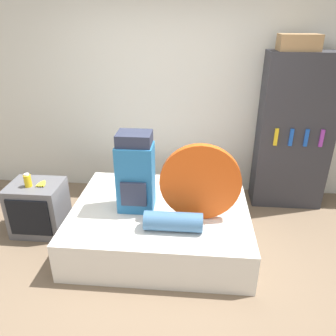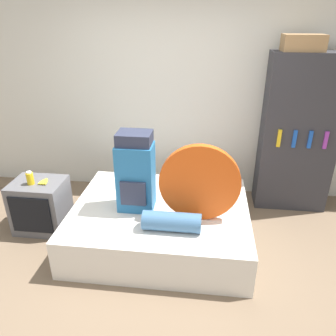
{
  "view_description": "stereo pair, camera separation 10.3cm",
  "coord_description": "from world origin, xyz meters",
  "px_view_note": "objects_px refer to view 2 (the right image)",
  "views": [
    {
      "loc": [
        0.33,
        -2.31,
        2.25
      ],
      "look_at": [
        0.07,
        0.61,
        0.87
      ],
      "focal_mm": 35.0,
      "sensor_mm": 36.0,
      "label": 1
    },
    {
      "loc": [
        0.43,
        -2.3,
        2.25
      ],
      "look_at": [
        0.07,
        0.61,
        0.87
      ],
      "focal_mm": 35.0,
      "sensor_mm": 36.0,
      "label": 2
    }
  ],
  "objects_px": {
    "sleeping_roll": "(172,222)",
    "television": "(41,205)",
    "canister": "(30,178)",
    "backpack": "(136,173)",
    "bookshelf": "(298,135)",
    "cardboard_box": "(303,43)",
    "tent_bag": "(200,183)"
  },
  "relations": [
    {
      "from": "television",
      "to": "cardboard_box",
      "type": "height_order",
      "value": "cardboard_box"
    },
    {
      "from": "tent_bag",
      "to": "canister",
      "type": "bearing_deg",
      "value": 174.59
    },
    {
      "from": "sleeping_roll",
      "to": "bookshelf",
      "type": "height_order",
      "value": "bookshelf"
    },
    {
      "from": "backpack",
      "to": "television",
      "type": "distance_m",
      "value": 1.25
    },
    {
      "from": "sleeping_roll",
      "to": "cardboard_box",
      "type": "bearing_deg",
      "value": 46.86
    },
    {
      "from": "sleeping_roll",
      "to": "television",
      "type": "distance_m",
      "value": 1.61
    },
    {
      "from": "sleeping_roll",
      "to": "canister",
      "type": "relative_size",
      "value": 3.67
    },
    {
      "from": "sleeping_roll",
      "to": "tent_bag",
      "type": "bearing_deg",
      "value": 44.45
    },
    {
      "from": "canister",
      "to": "tent_bag",
      "type": "bearing_deg",
      "value": -5.41
    },
    {
      "from": "cardboard_box",
      "to": "bookshelf",
      "type": "bearing_deg",
      "value": 5.47
    },
    {
      "from": "television",
      "to": "bookshelf",
      "type": "xyz_separation_m",
      "value": [
        2.9,
        0.89,
        0.65
      ]
    },
    {
      "from": "backpack",
      "to": "tent_bag",
      "type": "xyz_separation_m",
      "value": [
        0.64,
        -0.12,
        -0.01
      ]
    },
    {
      "from": "backpack",
      "to": "canister",
      "type": "xyz_separation_m",
      "value": [
        -1.17,
        0.05,
        -0.16
      ]
    },
    {
      "from": "sleeping_roll",
      "to": "cardboard_box",
      "type": "distance_m",
      "value": 2.34
    },
    {
      "from": "tent_bag",
      "to": "sleeping_roll",
      "type": "bearing_deg",
      "value": -135.55
    },
    {
      "from": "canister",
      "to": "bookshelf",
      "type": "distance_m",
      "value": 3.1
    },
    {
      "from": "bookshelf",
      "to": "cardboard_box",
      "type": "xyz_separation_m",
      "value": [
        -0.12,
        -0.01,
        1.03
      ]
    },
    {
      "from": "backpack",
      "to": "cardboard_box",
      "type": "distance_m",
      "value": 2.24
    },
    {
      "from": "canister",
      "to": "bookshelf",
      "type": "xyz_separation_m",
      "value": [
        2.94,
        0.94,
        0.28
      ]
    },
    {
      "from": "tent_bag",
      "to": "bookshelf",
      "type": "distance_m",
      "value": 1.59
    },
    {
      "from": "sleeping_roll",
      "to": "backpack",
      "type": "bearing_deg",
      "value": 138.44
    },
    {
      "from": "sleeping_roll",
      "to": "television",
      "type": "xyz_separation_m",
      "value": [
        -1.53,
        0.45,
        -0.21
      ]
    },
    {
      "from": "cardboard_box",
      "to": "tent_bag",
      "type": "bearing_deg",
      "value": -132.6
    },
    {
      "from": "canister",
      "to": "cardboard_box",
      "type": "bearing_deg",
      "value": 18.17
    },
    {
      "from": "backpack",
      "to": "canister",
      "type": "bearing_deg",
      "value": 177.72
    },
    {
      "from": "television",
      "to": "bookshelf",
      "type": "distance_m",
      "value": 3.1
    },
    {
      "from": "sleeping_roll",
      "to": "cardboard_box",
      "type": "height_order",
      "value": "cardboard_box"
    },
    {
      "from": "backpack",
      "to": "bookshelf",
      "type": "xyz_separation_m",
      "value": [
        1.77,
        0.98,
        0.13
      ]
    },
    {
      "from": "backpack",
      "to": "television",
      "type": "height_order",
      "value": "backpack"
    },
    {
      "from": "canister",
      "to": "backpack",
      "type": "bearing_deg",
      "value": -2.28
    },
    {
      "from": "sleeping_roll",
      "to": "canister",
      "type": "distance_m",
      "value": 1.63
    },
    {
      "from": "canister",
      "to": "cardboard_box",
      "type": "height_order",
      "value": "cardboard_box"
    }
  ]
}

